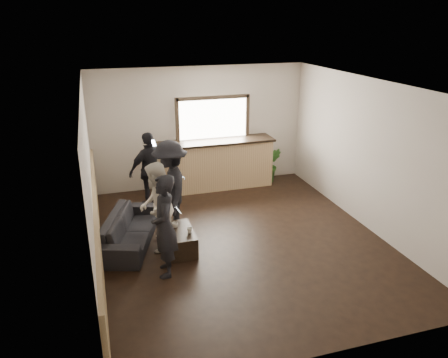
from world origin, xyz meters
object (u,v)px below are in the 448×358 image
object	(u,v)px
bar_counter	(216,161)
coffee_table	(180,240)
person_d	(151,170)
cup_b	(190,230)
person_a	(164,226)
potted_plant	(271,165)
person_c	(171,187)
sofa	(130,229)
cup_a	(175,225)
person_b	(156,207)

from	to	relation	value
bar_counter	coffee_table	world-z (taller)	bar_counter
person_d	cup_b	bearing A→B (deg)	80.50
person_a	bar_counter	bearing A→B (deg)	158.68
potted_plant	person_c	world-z (taller)	person_c
sofa	person_c	xyz separation A→B (m)	(0.82, 0.29, 0.60)
cup_a	sofa	bearing A→B (deg)	153.97
sofa	person_c	size ratio (longest dim) A/B	1.07
coffee_table	person_d	bearing A→B (deg)	95.22
person_a	person_d	distance (m)	2.68
person_b	person_d	xyz separation A→B (m)	(0.17, 1.85, 0.03)
sofa	bar_counter	bearing A→B (deg)	-26.80
bar_counter	potted_plant	bearing A→B (deg)	-1.91
coffee_table	potted_plant	distance (m)	3.87
person_c	potted_plant	bearing A→B (deg)	125.70
cup_b	person_d	bearing A→B (deg)	98.91
cup_b	potted_plant	distance (m)	3.85
coffee_table	potted_plant	size ratio (longest dim) A/B	0.98
bar_counter	sofa	xyz separation A→B (m)	(-2.23, -2.21, -0.37)
bar_counter	person_d	bearing A→B (deg)	-157.08
bar_counter	person_a	world-z (taller)	bar_counter
person_a	person_c	xyz separation A→B (m)	(0.37, 1.44, 0.05)
potted_plant	person_a	bearing A→B (deg)	-133.58
bar_counter	person_c	size ratio (longest dim) A/B	1.54
sofa	potted_plant	bearing A→B (deg)	-40.52
coffee_table	cup_a	bearing A→B (deg)	110.39
bar_counter	person_a	bearing A→B (deg)	-117.95
cup_b	person_d	world-z (taller)	person_d
person_a	person_b	distance (m)	0.83
sofa	person_b	distance (m)	0.75
person_a	person_b	world-z (taller)	person_a
cup_b	person_b	size ratio (longest dim) A/B	0.06
potted_plant	person_a	distance (m)	4.59
bar_counter	cup_b	size ratio (longest dim) A/B	27.57
cup_a	bar_counter	bearing A→B (deg)	60.07
coffee_table	person_c	world-z (taller)	person_c
sofa	cup_b	distance (m)	1.16
sofa	person_c	distance (m)	1.06
person_b	cup_b	bearing A→B (deg)	73.57
sofa	person_d	world-z (taller)	person_d
potted_plant	person_d	world-z (taller)	person_d
bar_counter	coffee_table	distance (m)	3.10
cup_b	potted_plant	size ratio (longest dim) A/B	0.11
person_c	sofa	bearing A→B (deg)	-68.62
person_b	person_d	distance (m)	1.86
person_a	person_c	bearing A→B (deg)	172.32
sofa	coffee_table	size ratio (longest dim) A/B	2.21
coffee_table	person_d	xyz separation A→B (m)	(-0.18, 2.02, 0.62)
coffee_table	cup_a	xyz separation A→B (m)	(-0.05, 0.13, 0.24)
person_b	person_c	xyz separation A→B (m)	(0.37, 0.62, 0.09)
person_d	potted_plant	bearing A→B (deg)	173.63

